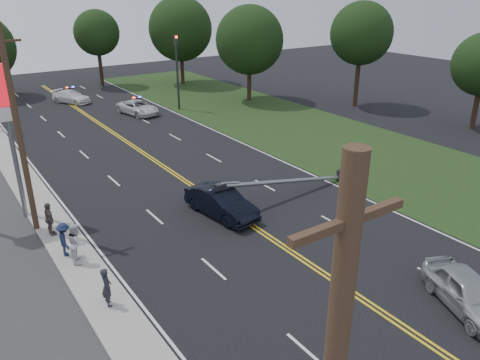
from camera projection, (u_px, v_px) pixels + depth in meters
ground at (341, 285)px, 19.25m from camera, size 120.00×120.00×0.00m
sidewalk at (65, 241)px, 22.42m from camera, size 1.80×70.00×0.12m
grass_verge at (372, 155)px, 33.91m from camera, size 12.00×80.00×0.01m
centerline_yellow at (214, 200)px, 26.84m from camera, size 0.36×80.00×0.00m
traffic_signal at (177, 66)px, 44.74m from camera, size 0.28×0.41×7.05m
fallen_streetlight at (293, 180)px, 27.16m from camera, size 9.36×0.44×1.91m
utility_pole_mid at (19, 133)px, 21.58m from camera, size 1.60×0.28×10.00m
tree_7 at (97, 33)px, 54.69m from camera, size 5.26×5.26×8.85m
tree_8 at (180, 29)px, 55.83m from camera, size 7.55×7.55×10.29m
tree_9 at (250, 40)px, 47.67m from camera, size 6.95×6.95×9.67m
tree_13 at (361, 33)px, 44.95m from camera, size 6.00×6.00×10.09m
crashed_sedan at (221, 202)px, 24.81m from camera, size 2.19×4.74×1.50m
waiting_sedan at (468, 292)px, 17.64m from camera, size 3.22×4.56×1.44m
emergency_a at (138, 108)px, 44.32m from camera, size 3.09×4.98×1.29m
emergency_b at (71, 97)px, 48.61m from camera, size 3.63×4.64×1.26m
bystander_a at (107, 287)px, 17.60m from camera, size 0.44×0.62×1.60m
bystander_b at (77, 243)px, 20.36m from camera, size 0.92×1.06×1.85m
bystander_c at (64, 239)px, 20.88m from camera, size 0.67×1.07×1.59m
bystander_d at (49, 219)px, 22.55m from camera, size 0.50×1.03×1.71m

